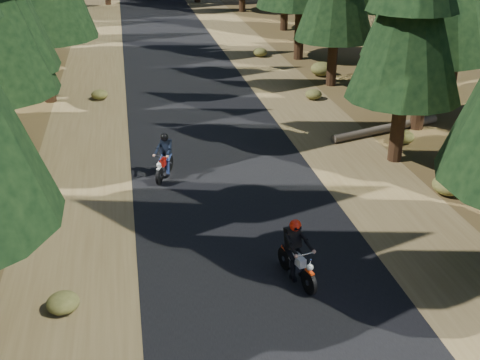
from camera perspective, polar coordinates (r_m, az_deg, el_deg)
ground at (r=16.01m, az=1.02°, el=-5.78°), size 120.00×120.00×0.00m
road at (r=20.40m, az=-1.85°, el=1.23°), size 6.00×100.00×0.01m
shoulder_l at (r=20.27m, az=-14.80°, el=0.21°), size 3.20×100.00×0.01m
shoulder_r at (r=21.54m, az=10.32°, el=2.12°), size 3.20×100.00×0.01m
log_near at (r=24.24m, az=13.69°, el=4.78°), size 4.93×1.80×0.32m
understory_shrubs at (r=23.33m, az=1.74°, el=5.02°), size 15.92×31.86×0.71m
rider_lead at (r=14.21m, az=5.43°, el=-7.74°), size 0.92×1.81×1.55m
rider_follow at (r=19.58m, az=-7.19°, el=1.56°), size 1.08×1.71×1.47m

